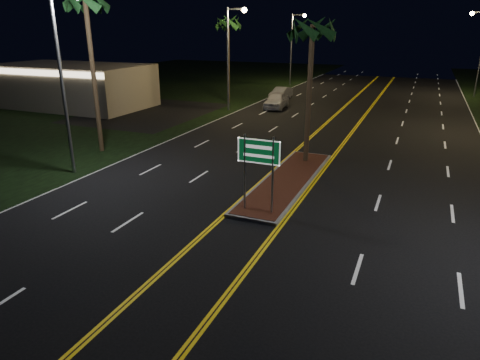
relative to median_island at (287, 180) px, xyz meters
The scene contains 14 objects.
ground 7.00m from the median_island, 90.00° to the right, with size 120.00×120.00×0.00m, color black.
grass_left 34.99m from the median_island, 149.04° to the left, with size 40.00×110.00×0.01m, color black.
median_island is the anchor object (origin of this frame).
highway_sign 4.80m from the median_island, 90.00° to the right, with size 1.80×0.08×3.20m.
commercial_building 29.13m from the median_island, 153.45° to the left, with size 15.00×8.12×4.00m.
streetlight_left_near 12.36m from the median_island, 164.22° to the right, with size 1.91×0.44×9.00m.
streetlight_left_mid 20.80m from the median_island, 121.98° to the left, with size 1.91×0.44×9.00m.
streetlight_left_far 38.89m from the median_island, 106.00° to the left, with size 1.91×0.44×9.00m.
streetlight_right_far 37.00m from the median_island, 73.13° to the left, with size 1.91×0.44×9.00m.
palm_median 8.00m from the median_island, 90.00° to the left, with size 2.40×2.40×8.30m.
palm_left_near 15.20m from the median_island, behind, with size 2.40×2.40×9.80m.
palm_left_far 25.76m from the median_island, 121.36° to the left, with size 2.40×2.40×8.80m.
car_near 20.94m from the median_island, 109.96° to the left, with size 2.27×5.31×1.77m, color silver.
car_far 26.59m from the median_island, 108.59° to the left, with size 1.88×4.40×1.47m, color #B8BAC3.
Camera 1 is at (5.70, -12.55, 7.34)m, focal length 32.00 mm.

